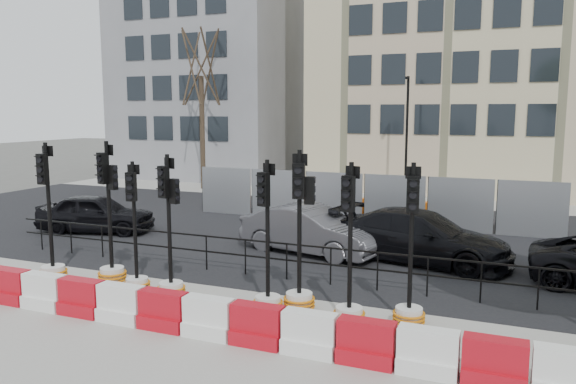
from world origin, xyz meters
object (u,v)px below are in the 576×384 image
at_px(traffic_signal_d, 170,266).
at_px(traffic_signal_h, 409,294).
at_px(car_a, 96,213).
at_px(car_c, 421,237).
at_px(traffic_signal_a, 52,254).

bearing_deg(traffic_signal_d, traffic_signal_h, 18.96).
distance_m(car_a, car_c, 11.58).
bearing_deg(car_c, traffic_signal_a, 134.93).
distance_m(traffic_signal_d, car_a, 8.48).
bearing_deg(traffic_signal_h, car_c, 85.58).
bearing_deg(traffic_signal_a, car_c, 33.60).
distance_m(traffic_signal_a, traffic_signal_h, 9.06).
relative_size(traffic_signal_a, car_a, 0.81).
bearing_deg(car_c, traffic_signal_h, -161.99).
relative_size(traffic_signal_h, car_c, 0.61).
bearing_deg(traffic_signal_a, traffic_signal_h, 3.02).
relative_size(traffic_signal_d, car_c, 0.62).
height_order(traffic_signal_a, traffic_signal_h, traffic_signal_a).
xyz_separation_m(car_a, car_c, (11.57, 0.36, 0.05)).
distance_m(traffic_signal_a, car_c, 10.14).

